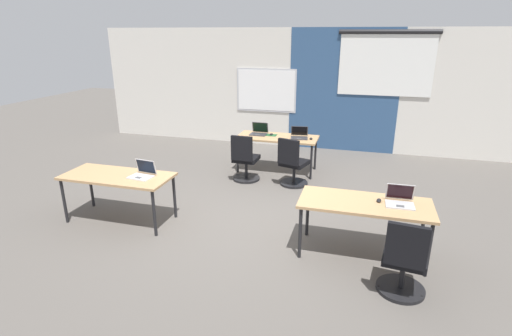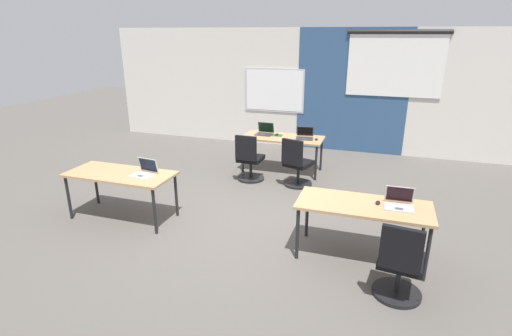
% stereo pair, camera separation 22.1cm
% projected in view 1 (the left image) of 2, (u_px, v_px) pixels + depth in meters
% --- Properties ---
extents(ground_plane, '(24.00, 24.00, 0.00)m').
position_uv_depth(ground_plane, '(244.00, 217.00, 6.00)').
color(ground_plane, '#56514C').
extents(back_wall_assembly, '(10.00, 0.27, 2.80)m').
position_uv_depth(back_wall_assembly, '(298.00, 89.00, 9.34)').
color(back_wall_assembly, silver).
rests_on(back_wall_assembly, ground).
extents(desk_near_left, '(1.60, 0.70, 0.72)m').
position_uv_depth(desk_near_left, '(118.00, 179.00, 5.69)').
color(desk_near_left, tan).
rests_on(desk_near_left, ground).
extents(desk_near_right, '(1.60, 0.70, 0.72)m').
position_uv_depth(desk_near_right, '(365.00, 207.00, 4.78)').
color(desk_near_right, tan).
rests_on(desk_near_right, ground).
extents(desk_far_center, '(1.60, 0.70, 0.72)m').
position_uv_depth(desk_far_center, '(277.00, 140.00, 7.78)').
color(desk_far_center, tan).
rests_on(desk_far_center, ground).
extents(laptop_near_right_end, '(0.34, 0.30, 0.23)m').
position_uv_depth(laptop_near_right_end, '(400.00, 200.00, 4.69)').
color(laptop_near_right_end, '#B7B7BC').
rests_on(laptop_near_right_end, desk_near_right).
extents(mouse_near_right_end, '(0.07, 0.10, 0.03)m').
position_uv_depth(mouse_near_right_end, '(379.00, 200.00, 4.77)').
color(mouse_near_right_end, black).
rests_on(mouse_near_right_end, desk_near_right).
extents(chair_near_right_end, '(0.52, 0.56, 0.92)m').
position_uv_depth(chair_near_right_end, '(404.00, 264.00, 4.10)').
color(chair_near_right_end, black).
rests_on(chair_near_right_end, ground).
extents(laptop_near_left_inner, '(0.36, 0.32, 0.23)m').
position_uv_depth(laptop_near_left_inner, '(143.00, 173.00, 5.59)').
color(laptop_near_left_inner, silver).
rests_on(laptop_near_left_inner, desk_near_left).
extents(laptop_far_right, '(0.37, 0.37, 0.22)m').
position_uv_depth(laptop_far_right, '(299.00, 136.00, 7.65)').
color(laptop_far_right, '#333338').
rests_on(laptop_far_right, desk_far_center).
extents(mouse_far_right, '(0.08, 0.11, 0.03)m').
position_uv_depth(mouse_far_right, '(311.00, 139.00, 7.55)').
color(mouse_far_right, black).
rests_on(mouse_far_right, desk_far_center).
extents(chair_far_right, '(0.55, 0.60, 0.92)m').
position_uv_depth(chair_far_right, '(293.00, 166.00, 7.11)').
color(chair_far_right, black).
rests_on(chair_far_right, ground).
extents(laptop_far_left, '(0.33, 0.29, 0.23)m').
position_uv_depth(laptop_far_left, '(259.00, 132.00, 7.93)').
color(laptop_far_left, '#333338').
rests_on(laptop_far_left, desk_far_center).
extents(mousepad_far_left, '(0.22, 0.19, 0.00)m').
position_uv_depth(mousepad_far_left, '(271.00, 135.00, 7.87)').
color(mousepad_far_left, '#23512D').
rests_on(mousepad_far_left, desk_far_center).
extents(mouse_far_left, '(0.08, 0.11, 0.03)m').
position_uv_depth(mouse_far_left, '(271.00, 134.00, 7.86)').
color(mouse_far_left, black).
rests_on(mouse_far_left, mousepad_far_left).
extents(chair_far_left, '(0.52, 0.55, 0.92)m').
position_uv_depth(chair_far_left, '(245.00, 162.00, 7.34)').
color(chair_far_left, black).
rests_on(chair_far_left, ground).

